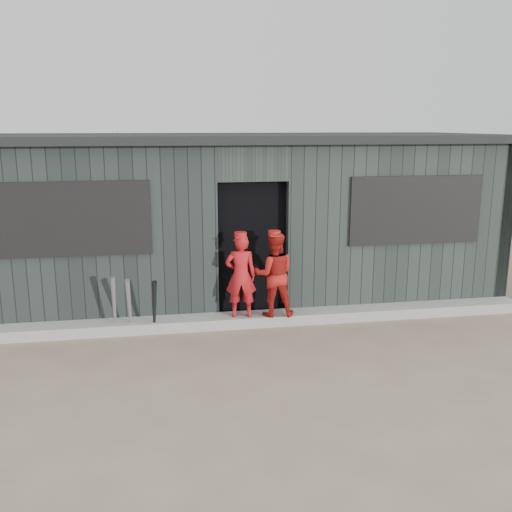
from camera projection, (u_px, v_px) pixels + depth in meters
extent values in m
plane|color=#766351|center=(283.00, 379.00, 6.35)|extent=(80.00, 80.00, 0.00)
cube|color=gray|center=(256.00, 319.00, 8.08)|extent=(8.00, 0.36, 0.15)
cone|color=gray|center=(129.00, 306.00, 7.61)|extent=(0.07, 0.32, 0.81)
cone|color=gray|center=(114.00, 305.00, 7.59)|extent=(0.09, 0.27, 0.84)
cone|color=black|center=(154.00, 307.00, 7.62)|extent=(0.11, 0.29, 0.78)
imported|color=#B4161B|center=(241.00, 276.00, 7.85)|extent=(0.46, 0.33, 1.17)
imported|color=#A41A14|center=(274.00, 274.00, 7.90)|extent=(0.62, 0.51, 1.18)
imported|color=silver|center=(256.00, 274.00, 8.61)|extent=(0.64, 0.54, 1.12)
cube|color=black|center=(239.00, 222.00, 9.44)|extent=(7.60, 2.70, 2.20)
cube|color=#252B2A|center=(89.00, 239.00, 7.71)|extent=(3.50, 0.20, 2.50)
cube|color=#2B332F|center=(402.00, 229.00, 8.46)|extent=(3.50, 0.20, 2.50)
cube|color=#2C3431|center=(252.00, 163.00, 7.86)|extent=(1.00, 0.20, 0.50)
cube|color=#252D2A|center=(457.00, 213.00, 10.08)|extent=(0.20, 3.00, 2.50)
cube|color=#242B29|center=(228.00, 207.00, 10.77)|extent=(8.00, 0.20, 2.50)
cube|color=black|center=(238.00, 138.00, 9.14)|extent=(8.30, 3.30, 0.12)
cube|color=black|center=(74.00, 219.00, 7.51)|extent=(2.00, 0.04, 1.00)
cube|color=black|center=(416.00, 210.00, 8.30)|extent=(2.00, 0.04, 1.00)
cube|color=black|center=(239.00, 221.00, 8.58)|extent=(0.21, 0.21, 0.99)
cube|color=black|center=(245.00, 224.00, 8.66)|extent=(0.22, 0.18, 0.88)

